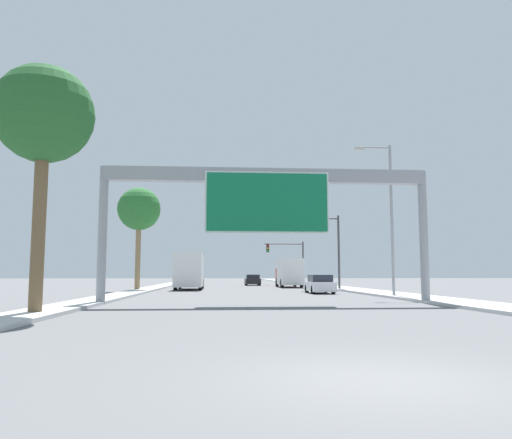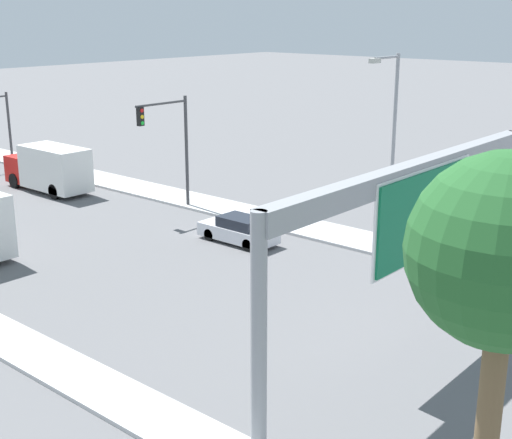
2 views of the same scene
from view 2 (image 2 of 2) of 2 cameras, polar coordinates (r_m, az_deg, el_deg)
name	(u,v)px [view 2 (image 2 of 2)]	position (r m, az deg, el deg)	size (l,w,h in m)	color
sidewalk_right	(11,158)	(62.31, -19.04, 4.69)	(3.00, 120.00, 0.15)	#BCBCBC
sign_gantry	(419,202)	(24.57, 12.92, 1.39)	(16.84, 0.73, 6.88)	gray
car_far_left	(239,230)	(37.21, -1.38, -0.86)	(1.73, 4.37, 1.41)	silver
truck_box_primary	(49,168)	(49.68, -16.19, 3.95)	(2.37, 7.11, 3.10)	red
traffic_light_near_intersection	(172,137)	(42.71, -6.73, 6.61)	(3.91, 0.32, 6.85)	#3D3D3F
palm_tree_foreground	(505,258)	(13.66, 19.33, -2.89)	(3.68, 3.68, 9.31)	brown
street_lamp_right	(391,143)	(34.50, 10.73, 6.06)	(2.41, 0.28, 9.80)	gray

